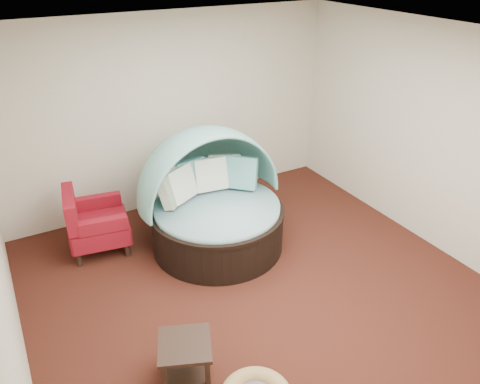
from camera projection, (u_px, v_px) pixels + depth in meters
floor at (259, 289)px, 5.44m from camera, size 5.00×5.00×0.00m
wall_back at (171, 113)px, 6.71m from camera, size 5.00×0.00×5.00m
wall_front at (476, 344)px, 2.85m from camera, size 5.00×0.00×5.00m
wall_right at (432, 138)px, 5.85m from camera, size 0.00×5.00×5.00m
ceiling at (265, 41)px, 4.12m from camera, size 5.00×5.00×0.00m
canopy_daybed at (213, 194)px, 5.97m from camera, size 1.87×1.76×1.57m
red_armchair at (93, 223)px, 5.98m from camera, size 0.85×0.85×0.87m
side_table at (185, 356)px, 4.19m from camera, size 0.61×0.61×0.45m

